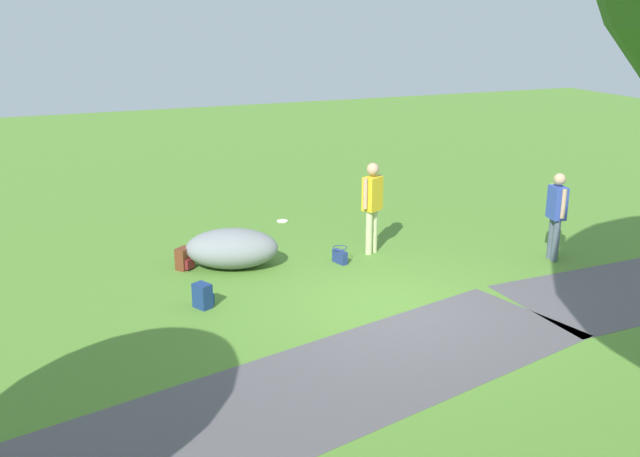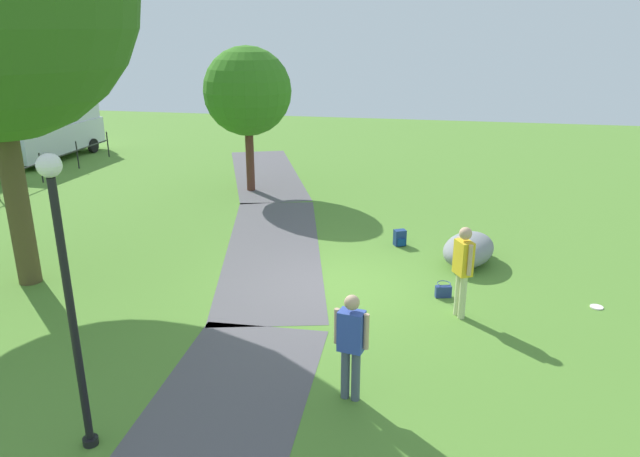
# 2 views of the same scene
# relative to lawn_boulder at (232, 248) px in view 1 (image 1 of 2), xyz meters

# --- Properties ---
(ground_plane) EXTENTS (48.00, 48.00, 0.00)m
(ground_plane) POSITION_rel_lawn_boulder_xyz_m (-1.79, 2.78, -0.36)
(ground_plane) COLOR #548530
(footpath_segment_mid) EXTENTS (8.31, 4.12, 0.01)m
(footpath_segment_mid) POSITION_rel_lawn_boulder_xyz_m (0.09, 4.65, -0.35)
(footpath_segment_mid) COLOR #555156
(footpath_segment_mid) RESTS_ON ground
(lawn_boulder) EXTENTS (1.94, 1.58, 0.71)m
(lawn_boulder) POSITION_rel_lawn_boulder_xyz_m (0.00, 0.00, 0.00)
(lawn_boulder) COLOR gray
(lawn_boulder) RESTS_ON ground
(woman_with_handbag) EXTENTS (0.47, 0.38, 1.77)m
(woman_with_handbag) POSITION_rel_lawn_boulder_xyz_m (-2.69, 0.25, 0.68)
(woman_with_handbag) COLOR beige
(woman_with_handbag) RESTS_ON ground
(man_near_boulder) EXTENTS (0.31, 0.51, 1.66)m
(man_near_boulder) POSITION_rel_lawn_boulder_xyz_m (-5.67, 1.88, 0.61)
(man_near_boulder) COLOR #4A5665
(man_near_boulder) RESTS_ON ground
(handbag_on_grass) EXTENTS (0.33, 0.34, 0.31)m
(handbag_on_grass) POSITION_rel_lawn_boulder_xyz_m (-1.90, 0.55, -0.22)
(handbag_on_grass) COLOR navy
(handbag_on_grass) RESTS_ON ground
(backpack_by_boulder) EXTENTS (0.35, 0.35, 0.40)m
(backpack_by_boulder) POSITION_rel_lawn_boulder_xyz_m (0.83, -0.22, -0.16)
(backpack_by_boulder) COLOR brown
(backpack_by_boulder) RESTS_ON ground
(spare_backpack_on_lawn) EXTENTS (0.34, 0.34, 0.40)m
(spare_backpack_on_lawn) POSITION_rel_lawn_boulder_xyz_m (0.93, 1.61, -0.16)
(spare_backpack_on_lawn) COLOR navy
(spare_backpack_on_lawn) RESTS_ON ground
(frisbee_on_grass) EXTENTS (0.25, 0.25, 0.02)m
(frisbee_on_grass) POSITION_rel_lawn_boulder_xyz_m (-1.80, -2.39, -0.35)
(frisbee_on_grass) COLOR white
(frisbee_on_grass) RESTS_ON ground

